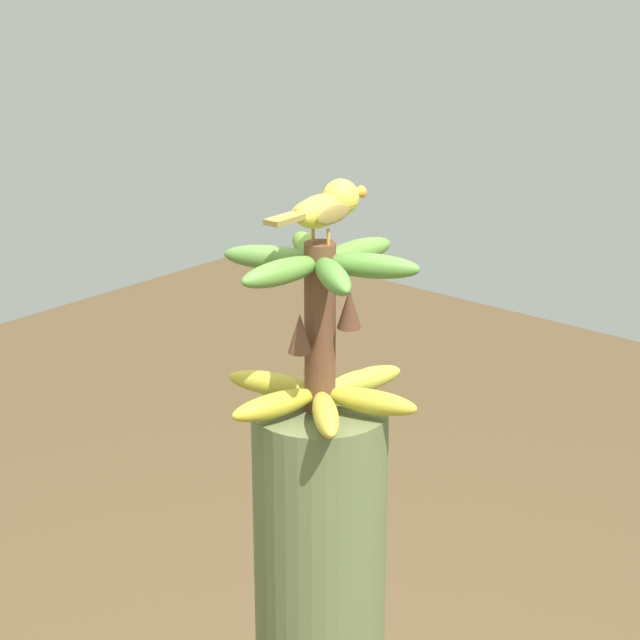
% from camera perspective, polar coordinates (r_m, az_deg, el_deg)
% --- Properties ---
extents(banana_bunch, '(0.31, 0.31, 0.26)m').
position_cam_1_polar(banana_bunch, '(1.67, 0.01, -0.41)').
color(banana_bunch, brown).
rests_on(banana_bunch, banana_tree).
extents(perched_bird, '(0.20, 0.06, 0.09)m').
position_cam_1_polar(perched_bird, '(1.64, 0.41, 5.80)').
color(perched_bird, '#C68933').
rests_on(perched_bird, banana_bunch).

